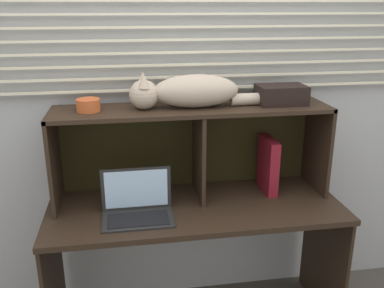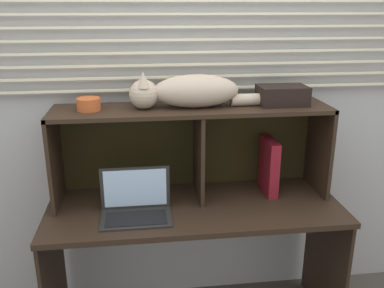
% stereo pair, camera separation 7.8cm
% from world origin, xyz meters
% --- Properties ---
extents(back_panel_with_blinds, '(4.40, 0.08, 2.50)m').
position_xyz_m(back_panel_with_blinds, '(0.00, 0.55, 1.26)').
color(back_panel_with_blinds, '#ACB0B6').
rests_on(back_panel_with_blinds, ground).
extents(desk, '(1.57, 0.61, 0.77)m').
position_xyz_m(desk, '(0.00, 0.21, 0.63)').
color(desk, black).
rests_on(desk, ground).
extents(hutch_shelf_unit, '(1.47, 0.34, 0.51)m').
position_xyz_m(hutch_shelf_unit, '(0.00, 0.37, 1.13)').
color(hutch_shelf_unit, black).
rests_on(hutch_shelf_unit, desk).
extents(cat, '(0.77, 0.18, 0.19)m').
position_xyz_m(cat, '(-0.02, 0.33, 1.37)').
color(cat, '#B8A694').
rests_on(cat, hutch_shelf_unit).
extents(laptop, '(0.35, 0.22, 0.24)m').
position_xyz_m(laptop, '(-0.31, 0.13, 0.83)').
color(laptop, black).
rests_on(laptop, desk).
extents(binder_upright, '(0.05, 0.22, 0.31)m').
position_xyz_m(binder_upright, '(0.44, 0.33, 0.93)').
color(binder_upright, maroon).
rests_on(binder_upright, desk).
extents(book_stack, '(0.17, 0.26, 0.04)m').
position_xyz_m(book_stack, '(-0.34, 0.33, 0.79)').
color(book_stack, '#365580').
rests_on(book_stack, desk).
extents(small_basket, '(0.12, 0.12, 0.06)m').
position_xyz_m(small_basket, '(-0.53, 0.33, 1.31)').
color(small_basket, '#BE5529').
rests_on(small_basket, hutch_shelf_unit).
extents(storage_box, '(0.26, 0.17, 0.10)m').
position_xyz_m(storage_box, '(0.49, 0.33, 1.33)').
color(storage_box, black).
rests_on(storage_box, hutch_shelf_unit).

